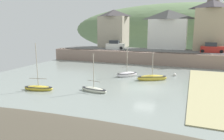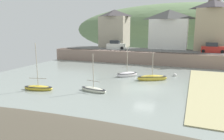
{
  "view_description": "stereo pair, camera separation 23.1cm",
  "coord_description": "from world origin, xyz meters",
  "px_view_note": "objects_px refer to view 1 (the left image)",
  "views": [
    {
      "loc": [
        5.13,
        -24.68,
        7.2
      ],
      "look_at": [
        -5.06,
        2.05,
        1.44
      ],
      "focal_mm": 34.07,
      "sensor_mm": 36.0,
      "label": 1
    },
    {
      "loc": [
        5.34,
        -24.59,
        7.2
      ],
      "look_at": [
        -5.06,
        2.05,
        1.44
      ],
      "focal_mm": 34.07,
      "sensor_mm": 36.0,
      "label": 2
    }
  ],
  "objects_px": {
    "sailboat_far_left": "(152,78)",
    "sailboat_blue_trim": "(127,74)",
    "parked_car_near_slipway": "(115,45)",
    "waterfront_building_left": "(114,28)",
    "waterfront_building_right": "(211,25)",
    "parked_car_by_wall": "(211,48)",
    "mooring_buoy": "(175,75)",
    "fishing_boat_green": "(38,88)",
    "waterfront_building_centre": "(168,29)",
    "motorboat_with_cabin": "(94,90)",
    "church_with_spire": "(212,13)"
  },
  "relations": [
    {
      "from": "waterfront_building_left",
      "to": "parked_car_near_slipway",
      "type": "bearing_deg",
      "value": -65.92
    },
    {
      "from": "sailboat_blue_trim",
      "to": "parked_car_near_slipway",
      "type": "relative_size",
      "value": 1.08
    },
    {
      "from": "fishing_boat_green",
      "to": "parked_car_near_slipway",
      "type": "xyz_separation_m",
      "value": [
        0.02,
        26.1,
        2.95
      ]
    },
    {
      "from": "church_with_spire",
      "to": "waterfront_building_centre",
      "type": "bearing_deg",
      "value": -156.28
    },
    {
      "from": "waterfront_building_centre",
      "to": "sailboat_blue_trim",
      "type": "bearing_deg",
      "value": -99.5
    },
    {
      "from": "waterfront_building_right",
      "to": "fishing_boat_green",
      "type": "relative_size",
      "value": 1.84
    },
    {
      "from": "sailboat_far_left",
      "to": "parked_car_near_slipway",
      "type": "relative_size",
      "value": 1.0
    },
    {
      "from": "fishing_boat_green",
      "to": "mooring_buoy",
      "type": "relative_size",
      "value": 10.83
    },
    {
      "from": "waterfront_building_right",
      "to": "motorboat_with_cabin",
      "type": "xyz_separation_m",
      "value": [
        -13.43,
        -28.84,
        -7.41
      ]
    },
    {
      "from": "sailboat_far_left",
      "to": "sailboat_blue_trim",
      "type": "height_order",
      "value": "sailboat_blue_trim"
    },
    {
      "from": "sailboat_blue_trim",
      "to": "parked_car_by_wall",
      "type": "xyz_separation_m",
      "value": [
        12.32,
        15.61,
        2.91
      ]
    },
    {
      "from": "sailboat_far_left",
      "to": "motorboat_with_cabin",
      "type": "distance_m",
      "value": 9.37
    },
    {
      "from": "waterfront_building_right",
      "to": "parked_car_by_wall",
      "type": "distance_m",
      "value": 6.33
    },
    {
      "from": "sailboat_blue_trim",
      "to": "mooring_buoy",
      "type": "bearing_deg",
      "value": -20.48
    },
    {
      "from": "waterfront_building_left",
      "to": "sailboat_blue_trim",
      "type": "relative_size",
      "value": 1.97
    },
    {
      "from": "motorboat_with_cabin",
      "to": "parked_car_near_slipway",
      "type": "bearing_deg",
      "value": 113.52
    },
    {
      "from": "sailboat_far_left",
      "to": "fishing_boat_green",
      "type": "bearing_deg",
      "value": -167.39
    },
    {
      "from": "waterfront_building_left",
      "to": "waterfront_building_right",
      "type": "xyz_separation_m",
      "value": [
        21.75,
        0.0,
        0.68
      ]
    },
    {
      "from": "sailboat_blue_trim",
      "to": "church_with_spire",
      "type": "bearing_deg",
      "value": 19.34
    },
    {
      "from": "waterfront_building_centre",
      "to": "mooring_buoy",
      "type": "bearing_deg",
      "value": -79.25
    },
    {
      "from": "sailboat_blue_trim",
      "to": "parked_car_near_slipway",
      "type": "height_order",
      "value": "sailboat_blue_trim"
    },
    {
      "from": "waterfront_building_left",
      "to": "waterfront_building_right",
      "type": "distance_m",
      "value": 21.76
    },
    {
      "from": "sailboat_far_left",
      "to": "motorboat_with_cabin",
      "type": "relative_size",
      "value": 0.95
    },
    {
      "from": "waterfront_building_centre",
      "to": "church_with_spire",
      "type": "relative_size",
      "value": 0.56
    },
    {
      "from": "waterfront_building_left",
      "to": "parked_car_by_wall",
      "type": "xyz_separation_m",
      "value": [
        21.92,
        -4.5,
        -3.77
      ]
    },
    {
      "from": "motorboat_with_cabin",
      "to": "parked_car_near_slipway",
      "type": "distance_m",
      "value": 25.32
    },
    {
      "from": "waterfront_building_left",
      "to": "motorboat_with_cabin",
      "type": "relative_size",
      "value": 2.01
    },
    {
      "from": "church_with_spire",
      "to": "sailboat_blue_trim",
      "type": "relative_size",
      "value": 3.39
    },
    {
      "from": "parked_car_by_wall",
      "to": "mooring_buoy",
      "type": "relative_size",
      "value": 7.93
    },
    {
      "from": "mooring_buoy",
      "to": "church_with_spire",
      "type": "bearing_deg",
      "value": 74.73
    },
    {
      "from": "church_with_spire",
      "to": "waterfront_building_right",
      "type": "bearing_deg",
      "value": -94.62
    },
    {
      "from": "sailboat_far_left",
      "to": "parked_car_near_slipway",
      "type": "xyz_separation_m",
      "value": [
        -11.53,
        16.56,
        2.9
      ]
    },
    {
      "from": "waterfront_building_right",
      "to": "sailboat_far_left",
      "type": "distance_m",
      "value": 23.76
    },
    {
      "from": "waterfront_building_left",
      "to": "waterfront_building_right",
      "type": "relative_size",
      "value": 0.87
    },
    {
      "from": "church_with_spire",
      "to": "mooring_buoy",
      "type": "xyz_separation_m",
      "value": [
        -5.82,
        -21.31,
        -10.25
      ]
    },
    {
      "from": "sailboat_far_left",
      "to": "sailboat_blue_trim",
      "type": "distance_m",
      "value": 4.05
    },
    {
      "from": "motorboat_with_cabin",
      "to": "waterfront_building_right",
      "type": "bearing_deg",
      "value": 74.03
    },
    {
      "from": "waterfront_building_left",
      "to": "church_with_spire",
      "type": "bearing_deg",
      "value": 10.27
    },
    {
      "from": "church_with_spire",
      "to": "motorboat_with_cabin",
      "type": "bearing_deg",
      "value": -112.73
    },
    {
      "from": "sailboat_far_left",
      "to": "waterfront_building_centre",
      "type": "bearing_deg",
      "value": 64.6
    },
    {
      "from": "motorboat_with_cabin",
      "to": "mooring_buoy",
      "type": "bearing_deg",
      "value": 64.45
    },
    {
      "from": "church_with_spire",
      "to": "parked_car_by_wall",
      "type": "relative_size",
      "value": 3.76
    },
    {
      "from": "waterfront_building_right",
      "to": "sailboat_blue_trim",
      "type": "relative_size",
      "value": 2.26
    },
    {
      "from": "motorboat_with_cabin",
      "to": "mooring_buoy",
      "type": "relative_size",
      "value": 8.62
    },
    {
      "from": "fishing_boat_green",
      "to": "parked_car_near_slipway",
      "type": "distance_m",
      "value": 26.26
    },
    {
      "from": "motorboat_with_cabin",
      "to": "fishing_boat_green",
      "type": "bearing_deg",
      "value": -155.43
    },
    {
      "from": "waterfront_building_centre",
      "to": "mooring_buoy",
      "type": "height_order",
      "value": "waterfront_building_centre"
    },
    {
      "from": "waterfront_building_centre",
      "to": "motorboat_with_cabin",
      "type": "height_order",
      "value": "waterfront_building_centre"
    },
    {
      "from": "mooring_buoy",
      "to": "waterfront_building_left",
      "type": "bearing_deg",
      "value": 133.19
    },
    {
      "from": "church_with_spire",
      "to": "fishing_boat_green",
      "type": "height_order",
      "value": "church_with_spire"
    }
  ]
}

